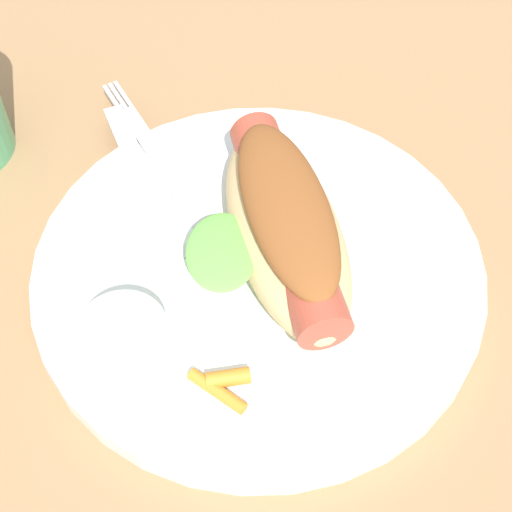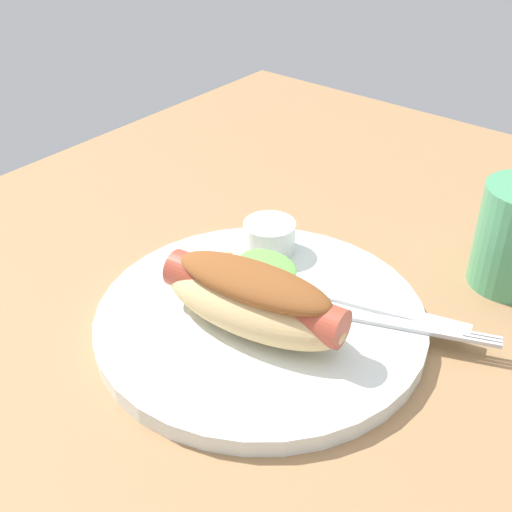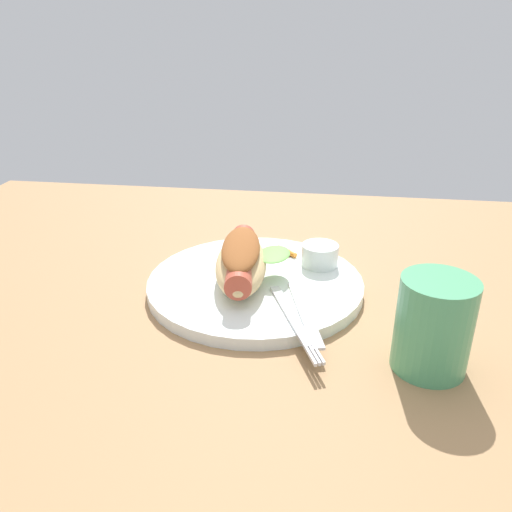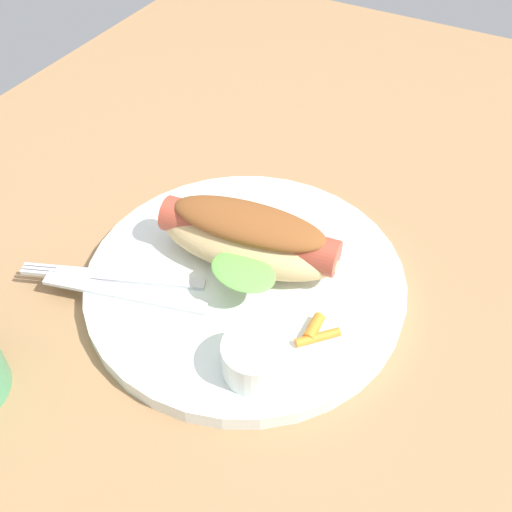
# 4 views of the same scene
# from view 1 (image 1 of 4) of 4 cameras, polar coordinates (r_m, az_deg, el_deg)

# --- Properties ---
(ground_plane) EXTENTS (1.20, 0.90, 0.02)m
(ground_plane) POSITION_cam_1_polar(r_m,az_deg,el_deg) (0.52, 4.41, -1.16)
(ground_plane) COLOR #9E754C
(plate) EXTENTS (0.29, 0.29, 0.02)m
(plate) POSITION_cam_1_polar(r_m,az_deg,el_deg) (0.50, 0.18, -1.12)
(plate) COLOR white
(plate) RESTS_ON ground_plane
(hot_dog) EXTENTS (0.11, 0.18, 0.06)m
(hot_dog) POSITION_cam_1_polar(r_m,az_deg,el_deg) (0.47, 2.27, 1.95)
(hot_dog) COLOR #DBB77A
(hot_dog) RESTS_ON plate
(sauce_ramekin) EXTENTS (0.05, 0.05, 0.03)m
(sauce_ramekin) POSITION_cam_1_polar(r_m,az_deg,el_deg) (0.45, -9.82, -6.39)
(sauce_ramekin) COLOR white
(sauce_ramekin) RESTS_ON plate
(fork) EXTENTS (0.08, 0.16, 0.00)m
(fork) POSITION_cam_1_polar(r_m,az_deg,el_deg) (0.55, -7.38, 7.35)
(fork) COLOR silver
(fork) RESTS_ON plate
(knife) EXTENTS (0.05, 0.15, 0.00)m
(knife) POSITION_cam_1_polar(r_m,az_deg,el_deg) (0.54, -8.54, 5.80)
(knife) COLOR silver
(knife) RESTS_ON plate
(carrot_garnish) EXTENTS (0.04, 0.03, 0.01)m
(carrot_garnish) POSITION_cam_1_polar(r_m,az_deg,el_deg) (0.44, -2.48, -9.57)
(carrot_garnish) COLOR orange
(carrot_garnish) RESTS_ON plate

